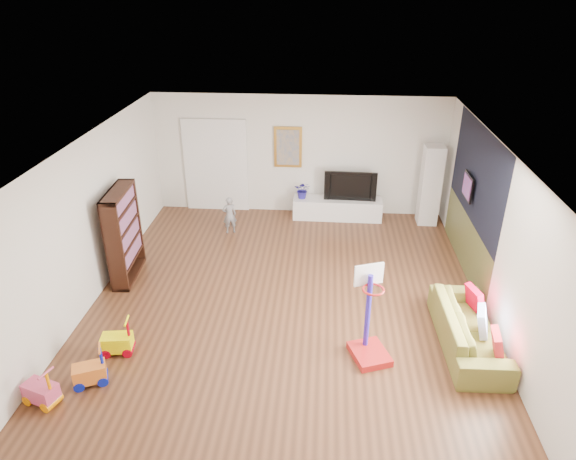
# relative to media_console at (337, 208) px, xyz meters

# --- Properties ---
(floor) EXTENTS (6.50, 7.50, 0.00)m
(floor) POSITION_rel_media_console_xyz_m (-0.89, -3.42, -0.23)
(floor) COLOR brown
(floor) RESTS_ON ground
(ceiling) EXTENTS (6.50, 7.50, 0.00)m
(ceiling) POSITION_rel_media_console_xyz_m (-0.89, -3.42, 2.47)
(ceiling) COLOR white
(ceiling) RESTS_ON ground
(wall_back) EXTENTS (6.50, 0.00, 2.70)m
(wall_back) POSITION_rel_media_console_xyz_m (-0.89, 0.33, 1.12)
(wall_back) COLOR silver
(wall_back) RESTS_ON ground
(wall_front) EXTENTS (6.50, 0.00, 2.70)m
(wall_front) POSITION_rel_media_console_xyz_m (-0.89, -7.17, 1.12)
(wall_front) COLOR silver
(wall_front) RESTS_ON ground
(wall_left) EXTENTS (0.00, 7.50, 2.70)m
(wall_left) POSITION_rel_media_console_xyz_m (-4.14, -3.42, 1.12)
(wall_left) COLOR silver
(wall_left) RESTS_ON ground
(wall_right) EXTENTS (0.00, 7.50, 2.70)m
(wall_right) POSITION_rel_media_console_xyz_m (2.36, -3.42, 1.12)
(wall_right) COLOR silver
(wall_right) RESTS_ON ground
(navy_accent) EXTENTS (0.01, 3.20, 1.70)m
(navy_accent) POSITION_rel_media_console_xyz_m (2.34, -2.02, 1.62)
(navy_accent) COLOR black
(navy_accent) RESTS_ON wall_right
(olive_wainscot) EXTENTS (0.01, 3.20, 1.00)m
(olive_wainscot) POSITION_rel_media_console_xyz_m (2.34, -2.02, 0.27)
(olive_wainscot) COLOR brown
(olive_wainscot) RESTS_ON wall_right
(doorway) EXTENTS (1.45, 0.06, 2.10)m
(doorway) POSITION_rel_media_console_xyz_m (-2.79, 0.29, 0.82)
(doorway) COLOR white
(doorway) RESTS_ON ground
(painting_back) EXTENTS (0.62, 0.06, 0.92)m
(painting_back) POSITION_rel_media_console_xyz_m (-1.14, 0.29, 1.32)
(painting_back) COLOR gold
(painting_back) RESTS_ON wall_back
(artwork_right) EXTENTS (0.04, 0.56, 0.46)m
(artwork_right) POSITION_rel_media_console_xyz_m (2.28, -1.82, 1.32)
(artwork_right) COLOR #7F3F8C
(artwork_right) RESTS_ON wall_right
(media_console) EXTENTS (1.99, 0.51, 0.46)m
(media_console) POSITION_rel_media_console_xyz_m (0.00, 0.00, 0.00)
(media_console) COLOR white
(media_console) RESTS_ON ground
(tall_cabinet) EXTENTS (0.41, 0.41, 1.77)m
(tall_cabinet) POSITION_rel_media_console_xyz_m (1.98, -0.09, 0.65)
(tall_cabinet) COLOR white
(tall_cabinet) RESTS_ON ground
(bookshelf) EXTENTS (0.38, 1.17, 1.68)m
(bookshelf) POSITION_rel_media_console_xyz_m (-3.84, -2.80, 0.61)
(bookshelf) COLOR black
(bookshelf) RESTS_ON ground
(sofa) EXTENTS (0.84, 2.04, 0.59)m
(sofa) POSITION_rel_media_console_xyz_m (1.89, -4.37, 0.06)
(sofa) COLOR olive
(sofa) RESTS_ON ground
(basketball_hoop) EXTENTS (0.67, 0.74, 1.44)m
(basketball_hoop) POSITION_rel_media_console_xyz_m (0.42, -4.76, 0.49)
(basketball_hoop) COLOR red
(basketball_hoop) RESTS_ON ground
(ride_on_yellow) EXTENTS (0.46, 0.33, 0.57)m
(ride_on_yellow) POSITION_rel_media_console_xyz_m (-3.24, -4.94, 0.06)
(ride_on_yellow) COLOR #FFFA00
(ride_on_yellow) RESTS_ON ground
(ride_on_orange) EXTENTS (0.49, 0.41, 0.56)m
(ride_on_orange) POSITION_rel_media_console_xyz_m (-3.37, -5.58, 0.05)
(ride_on_orange) COLOR orange
(ride_on_orange) RESTS_ON ground
(ride_on_pink) EXTENTS (0.49, 0.38, 0.57)m
(ride_on_pink) POSITION_rel_media_console_xyz_m (-3.85, -5.97, 0.05)
(ride_on_pink) COLOR #CE4167
(ride_on_pink) RESTS_ON ground
(child) EXTENTS (0.35, 0.29, 0.82)m
(child) POSITION_rel_media_console_xyz_m (-2.30, -0.92, 0.18)
(child) COLOR gray
(child) RESTS_ON ground
(tv) EXTENTS (1.16, 0.19, 0.67)m
(tv) POSITION_rel_media_console_xyz_m (0.27, 0.07, 0.56)
(tv) COLOR black
(tv) RESTS_ON media_console
(vase_plant) EXTENTS (0.38, 0.34, 0.39)m
(vase_plant) POSITION_rel_media_console_xyz_m (-0.79, -0.00, 0.43)
(vase_plant) COLOR navy
(vase_plant) RESTS_ON media_console
(pillow_left) EXTENTS (0.15, 0.40, 0.39)m
(pillow_left) POSITION_rel_media_console_xyz_m (2.11, -4.92, 0.23)
(pillow_left) COLOR #AA1E25
(pillow_left) RESTS_ON sofa
(pillow_center) EXTENTS (0.21, 0.41, 0.40)m
(pillow_center) POSITION_rel_media_console_xyz_m (2.05, -4.40, 0.23)
(pillow_center) COLOR silver
(pillow_center) RESTS_ON sofa
(pillow_right) EXTENTS (0.21, 0.40, 0.38)m
(pillow_right) POSITION_rel_media_console_xyz_m (2.08, -3.82, 0.23)
(pillow_right) COLOR #C20024
(pillow_right) RESTS_ON sofa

